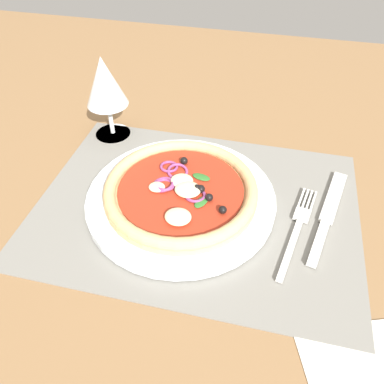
% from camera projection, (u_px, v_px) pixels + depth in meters
% --- Properties ---
extents(ground_plane, '(1.90, 1.40, 0.02)m').
position_uv_depth(ground_plane, '(197.00, 212.00, 0.58)').
color(ground_plane, olive).
extents(placemat, '(0.47, 0.35, 0.00)m').
position_uv_depth(placemat, '(197.00, 205.00, 0.57)').
color(placemat, slate).
rests_on(placemat, ground_plane).
extents(plate, '(0.28, 0.28, 0.01)m').
position_uv_depth(plate, '(180.00, 200.00, 0.57)').
color(plate, white).
rests_on(plate, placemat).
extents(pizza, '(0.22, 0.22, 0.03)m').
position_uv_depth(pizza, '(180.00, 191.00, 0.55)').
color(pizza, tan).
rests_on(pizza, plate).
extents(fork, '(0.05, 0.18, 0.00)m').
position_uv_depth(fork, '(298.00, 226.00, 0.54)').
color(fork, silver).
rests_on(fork, placemat).
extents(knife, '(0.06, 0.20, 0.01)m').
position_uv_depth(knife, '(328.00, 214.00, 0.55)').
color(knife, silver).
rests_on(knife, placemat).
extents(wine_glass, '(0.07, 0.07, 0.15)m').
position_uv_depth(wine_glass, '(105.00, 83.00, 0.64)').
color(wine_glass, silver).
rests_on(wine_glass, ground_plane).
extents(napkin, '(0.16, 0.15, 0.00)m').
position_uv_depth(napkin, '(369.00, 375.00, 0.39)').
color(napkin, silver).
rests_on(napkin, ground_plane).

